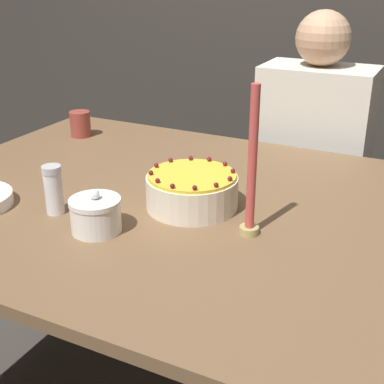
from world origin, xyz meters
name	(u,v)px	position (x,y,z in m)	size (l,w,h in m)	color
dining_table	(180,233)	(0.00, 0.00, 0.68)	(1.55, 1.13, 0.78)	brown
cake	(192,191)	(0.05, -0.03, 0.83)	(0.23, 0.23, 0.10)	#EFE5CC
sugar_bowl	(96,215)	(-0.09, -0.24, 0.82)	(0.12, 0.12, 0.11)	white
sugar_shaker	(54,189)	(-0.24, -0.21, 0.84)	(0.05, 0.05, 0.13)	white
candle	(252,174)	(0.23, -0.10, 0.93)	(0.05, 0.05, 0.35)	tan
cup	(80,124)	(-0.58, 0.34, 0.83)	(0.07, 0.07, 0.09)	#993D33
person_man_blue_shirt	(308,194)	(0.16, 0.77, 0.53)	(0.40, 0.34, 1.21)	#473D33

